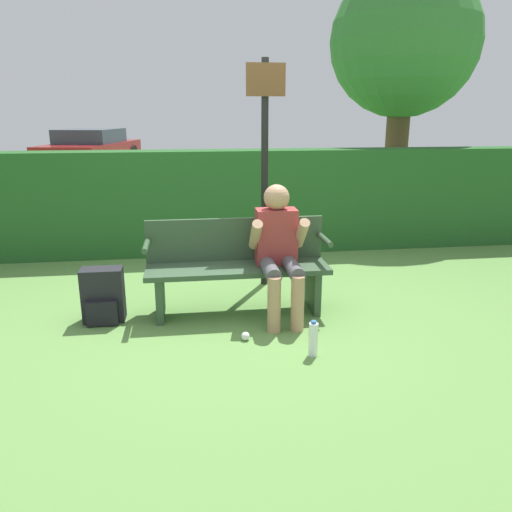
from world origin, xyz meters
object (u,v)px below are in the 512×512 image
backpack (103,297)px  tree (404,44)px  person_seated (278,246)px  signpost (265,159)px  water_bottle (313,339)px  parked_car (91,149)px  park_bench (237,265)px

backpack → tree: 6.00m
tree → person_seated: bearing=-125.2°
backpack → signpost: (1.53, 0.77, 1.08)m
person_seated → signpost: size_ratio=0.51×
water_bottle → parked_car: parked_car is taller
park_bench → tree: 5.11m
backpack → parked_car: (-2.30, 12.86, 0.38)m
person_seated → tree: size_ratio=0.30×
signpost → park_bench: bearing=-117.3°
signpost → parked_car: signpost is taller
tree → backpack: bearing=-138.7°
person_seated → tree: 4.93m
person_seated → backpack: size_ratio=2.45×
person_seated → signpost: signpost is taller
water_bottle → tree: (2.45, 4.47, 2.61)m
person_seated → parked_car: parked_car is taller
park_bench → water_bottle: park_bench is taller
park_bench → person_seated: size_ratio=1.40×
park_bench → signpost: bearing=62.7°
park_bench → person_seated: person_seated is taller
person_seated → signpost: bearing=89.8°
park_bench → water_bottle: (0.47, -0.96, -0.30)m
water_bottle → parked_car: size_ratio=0.06×
backpack → water_bottle: 1.87m
park_bench → water_bottle: 1.11m
parked_car → tree: 11.46m
signpost → tree: (2.57, 2.82, 1.43)m
water_bottle → parked_car: bearing=106.0°
park_bench → parked_car: 13.25m
water_bottle → signpost: size_ratio=0.12×
park_bench → parked_car: bearing=105.2°
person_seated → backpack: 1.58m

